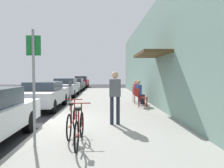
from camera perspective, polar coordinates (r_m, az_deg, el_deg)
ground_plane at (r=7.62m, az=-17.26°, el=-10.67°), size 60.00×60.00×0.00m
sidewalk_slab at (r=9.31m, az=-0.29°, el=-7.76°), size 4.50×32.00×0.12m
building_facade at (r=9.59m, az=14.31°, el=8.19°), size 1.40×32.00×5.37m
parked_car_1 at (r=11.30m, az=-17.83°, el=-2.68°), size 1.80×4.40×1.36m
parked_car_2 at (r=17.40m, az=-12.24°, el=-0.73°), size 1.80×4.40×1.42m
parked_car_3 at (r=22.91m, az=-9.78°, el=-0.05°), size 1.80×4.40×1.33m
parked_car_4 at (r=28.81m, az=-8.21°, el=0.64°), size 1.80×4.40×1.50m
parking_meter at (r=9.69m, az=-11.08°, el=-2.47°), size 0.12×0.10×1.32m
street_sign at (r=5.04m, az=-20.14°, el=1.38°), size 0.32×0.06×2.60m
bicycle_0 at (r=5.08m, az=-8.69°, el=-11.73°), size 0.46×1.71×0.90m
bicycle_1 at (r=5.87m, az=-10.57°, el=-9.78°), size 0.46×1.71×0.90m
cafe_chair_0 at (r=10.70m, az=7.80°, el=-3.39°), size 0.55×0.55×0.87m
cafe_chair_1 at (r=11.57m, az=7.05°, el=-2.94°), size 0.56×0.56×0.87m
seated_patron_1 at (r=11.58m, az=7.32°, el=-1.98°), size 0.51×0.47×1.29m
cafe_chair_2 at (r=12.50m, az=6.34°, el=-2.52°), size 0.48×0.48×0.87m
seated_patron_2 at (r=12.49m, az=6.61°, el=-1.64°), size 0.45×0.39×1.29m
pedestrian_standing at (r=6.86m, az=0.79°, el=-2.53°), size 0.36×0.22×1.70m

